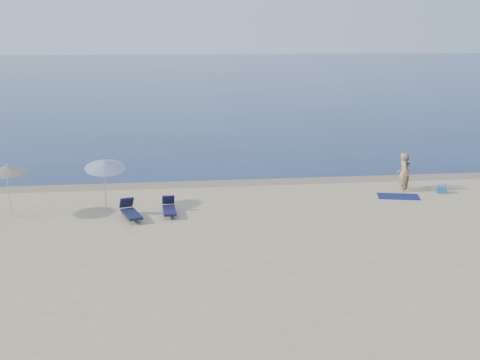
# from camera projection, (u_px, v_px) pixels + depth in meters

# --- Properties ---
(sea) EXTENTS (240.00, 160.00, 0.01)m
(sea) POSITION_uv_depth(u_px,v_px,m) (206.00, 73.00, 109.86)
(sea) COLOR #0B2047
(sea) RESTS_ON ground
(wet_sand_strip) EXTENTS (240.00, 1.60, 0.00)m
(wet_sand_strip) POSITION_uv_depth(u_px,v_px,m) (303.00, 180.00, 32.30)
(wet_sand_strip) COLOR #847254
(wet_sand_strip) RESTS_ON ground
(person_left) EXTENTS (0.53, 0.75, 1.94)m
(person_left) POSITION_uv_depth(u_px,v_px,m) (404.00, 172.00, 30.02)
(person_left) COLOR tan
(person_left) RESTS_ON ground
(person_right) EXTENTS (0.97, 1.06, 1.77)m
(person_right) POSITION_uv_depth(u_px,v_px,m) (404.00, 172.00, 30.50)
(person_right) COLOR #AB765A
(person_right) RESTS_ON ground
(beach_towel) EXTENTS (2.16, 1.53, 0.03)m
(beach_towel) POSITION_uv_depth(u_px,v_px,m) (398.00, 196.00, 29.19)
(beach_towel) COLOR #0E154A
(beach_towel) RESTS_ON ground
(white_bag) EXTENTS (0.39, 0.34, 0.34)m
(white_bag) POSITION_uv_depth(u_px,v_px,m) (443.00, 186.00, 30.53)
(white_bag) COLOR white
(white_bag) RESTS_ON ground
(blue_cooler) EXTENTS (0.56, 0.47, 0.34)m
(blue_cooler) POSITION_uv_depth(u_px,v_px,m) (441.00, 189.00, 29.85)
(blue_cooler) COLOR #1D66A1
(blue_cooler) RESTS_ON ground
(umbrella_near) EXTENTS (2.06, 2.08, 2.41)m
(umbrella_near) POSITION_uv_depth(u_px,v_px,m) (105.00, 165.00, 26.89)
(umbrella_near) COLOR silver
(umbrella_near) RESTS_ON ground
(umbrella_far) EXTENTS (2.27, 2.28, 2.37)m
(umbrella_far) POSITION_uv_depth(u_px,v_px,m) (7.00, 169.00, 25.69)
(umbrella_far) COLOR silver
(umbrella_far) RESTS_ON ground
(lounger_left) EXTENTS (1.11, 1.90, 0.80)m
(lounger_left) POSITION_uv_depth(u_px,v_px,m) (131.00, 212.00, 25.80)
(lounger_left) COLOR #131936
(lounger_left) RESTS_ON ground
(lounger_right) EXTENTS (0.62, 1.69, 0.74)m
(lounger_right) POSITION_uv_depth(u_px,v_px,m) (169.00, 209.00, 26.37)
(lounger_right) COLOR #15173C
(lounger_right) RESTS_ON ground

